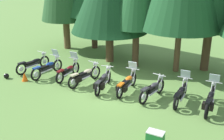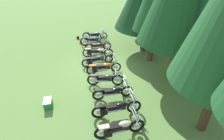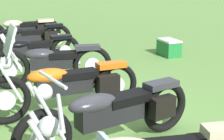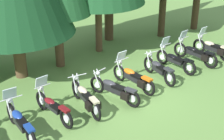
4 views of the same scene
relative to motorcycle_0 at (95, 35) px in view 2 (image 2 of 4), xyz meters
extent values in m
plane|color=#608C42|center=(5.48, 0.74, -0.45)|extent=(80.00, 80.00, 0.00)
torus|color=black|center=(0.00, 0.81, -0.09)|extent=(0.10, 0.71, 0.71)
cylinder|color=silver|center=(0.00, 0.81, -0.09)|extent=(0.05, 0.27, 0.27)
torus|color=black|center=(0.00, -0.85, -0.09)|extent=(0.10, 0.71, 0.71)
cylinder|color=silver|center=(0.00, -0.85, -0.09)|extent=(0.05, 0.27, 0.27)
cube|color=black|center=(0.00, -0.02, 0.01)|extent=(0.20, 0.82, 0.23)
ellipsoid|color=black|center=(0.00, 0.21, 0.15)|extent=(0.25, 0.58, 0.18)
cube|color=black|center=(0.00, -0.25, 0.12)|extent=(0.24, 0.55, 0.10)
cube|color=black|center=(0.00, -0.77, 0.24)|extent=(0.19, 0.44, 0.08)
cylinder|color=silver|center=(-0.08, 0.75, 0.21)|extent=(0.04, 0.34, 0.65)
cylinder|color=silver|center=(0.07, 0.75, 0.21)|extent=(0.04, 0.34, 0.65)
cylinder|color=silver|center=(0.00, 0.67, 0.54)|extent=(0.76, 0.04, 0.04)
sphere|color=silver|center=(0.00, 0.76, 0.42)|extent=(0.17, 0.17, 0.17)
cylinder|color=silver|center=(0.12, -0.20, -0.07)|extent=(0.08, 0.82, 0.08)
torus|color=black|center=(1.18, 0.79, -0.08)|extent=(0.16, 0.74, 0.73)
cylinder|color=silver|center=(1.18, 0.79, -0.08)|extent=(0.07, 0.29, 0.28)
torus|color=black|center=(1.32, -0.87, -0.08)|extent=(0.16, 0.74, 0.73)
cylinder|color=silver|center=(1.32, -0.87, -0.08)|extent=(0.07, 0.29, 0.28)
cube|color=black|center=(1.25, -0.04, 0.03)|extent=(0.29, 0.84, 0.25)
ellipsoid|color=navy|center=(1.23, 0.19, 0.18)|extent=(0.32, 0.61, 0.20)
cube|color=black|center=(1.27, -0.27, 0.15)|extent=(0.30, 0.57, 0.10)
cube|color=navy|center=(1.31, -0.79, 0.26)|extent=(0.24, 0.46, 0.08)
cylinder|color=silver|center=(1.10, 0.72, 0.22)|extent=(0.07, 0.34, 0.65)
cylinder|color=silver|center=(1.27, 0.74, 0.22)|extent=(0.07, 0.34, 0.65)
cylinder|color=silver|center=(1.19, 0.65, 0.55)|extent=(0.77, 0.10, 0.04)
sphere|color=silver|center=(1.18, 0.74, 0.43)|extent=(0.18, 0.18, 0.17)
cylinder|color=silver|center=(1.40, -0.21, -0.06)|extent=(0.15, 0.83, 0.08)
cube|color=silver|center=(1.19, 0.67, 0.73)|extent=(0.45, 0.19, 0.39)
torus|color=black|center=(2.32, 1.12, -0.10)|extent=(0.24, 0.70, 0.70)
cylinder|color=silver|center=(2.32, 1.12, -0.10)|extent=(0.10, 0.27, 0.27)
torus|color=black|center=(2.62, -0.37, -0.10)|extent=(0.24, 0.70, 0.70)
cylinder|color=silver|center=(2.62, -0.37, -0.10)|extent=(0.10, 0.27, 0.27)
cube|color=black|center=(2.47, 0.37, 0.00)|extent=(0.35, 0.77, 0.21)
ellipsoid|color=maroon|center=(2.43, 0.58, 0.13)|extent=(0.35, 0.57, 0.17)
cube|color=black|center=(2.51, 0.17, 0.10)|extent=(0.33, 0.54, 0.10)
cube|color=maroon|center=(2.60, -0.29, 0.23)|extent=(0.27, 0.47, 0.08)
cylinder|color=silver|center=(2.26, 1.04, 0.20)|extent=(0.11, 0.34, 0.65)
cylinder|color=silver|center=(2.40, 1.07, 0.20)|extent=(0.11, 0.34, 0.65)
cylinder|color=silver|center=(2.35, 0.98, 0.54)|extent=(0.61, 0.16, 0.04)
sphere|color=silver|center=(2.33, 1.07, 0.42)|extent=(0.20, 0.20, 0.17)
cylinder|color=silver|center=(2.63, 0.24, -0.08)|extent=(0.23, 0.75, 0.08)
cube|color=silver|center=(2.34, 1.00, 0.72)|extent=(0.46, 0.24, 0.39)
torus|color=black|center=(3.69, 1.23, -0.08)|extent=(0.11, 0.74, 0.74)
cylinder|color=silver|center=(3.69, 1.23, -0.08)|extent=(0.06, 0.29, 0.29)
torus|color=black|center=(3.65, -0.41, -0.08)|extent=(0.11, 0.74, 0.74)
cylinder|color=silver|center=(3.65, -0.41, -0.08)|extent=(0.06, 0.29, 0.29)
cube|color=black|center=(3.67, 0.41, 0.03)|extent=(0.24, 0.82, 0.25)
ellipsoid|color=beige|center=(3.68, 0.63, 0.18)|extent=(0.28, 0.58, 0.19)
cube|color=black|center=(3.66, 0.18, 0.15)|extent=(0.27, 0.55, 0.10)
cube|color=beige|center=(3.65, -0.33, 0.27)|extent=(0.21, 0.45, 0.08)
cylinder|color=silver|center=(3.61, 1.17, 0.22)|extent=(0.05, 0.34, 0.65)
cylinder|color=silver|center=(3.77, 1.16, 0.22)|extent=(0.05, 0.34, 0.65)
cylinder|color=silver|center=(3.69, 1.09, 0.56)|extent=(0.72, 0.06, 0.04)
sphere|color=silver|center=(3.69, 1.18, 0.44)|extent=(0.17, 0.17, 0.17)
cylinder|color=silver|center=(3.80, 0.22, -0.06)|extent=(0.10, 0.81, 0.08)
cube|color=black|center=(3.48, -0.21, 0.02)|extent=(0.15, 0.32, 0.26)
cube|color=black|center=(3.82, -0.22, 0.02)|extent=(0.15, 0.32, 0.26)
torus|color=black|center=(4.57, 1.23, -0.11)|extent=(0.34, 0.68, 0.68)
cylinder|color=silver|center=(4.57, 1.23, -0.11)|extent=(0.14, 0.26, 0.26)
torus|color=black|center=(5.15, -0.34, -0.11)|extent=(0.34, 0.68, 0.68)
cylinder|color=silver|center=(5.15, -0.34, -0.11)|extent=(0.14, 0.26, 0.26)
cube|color=black|center=(4.86, 0.45, 0.01)|extent=(0.50, 0.85, 0.26)
ellipsoid|color=#2D2D33|center=(4.78, 0.66, 0.17)|extent=(0.47, 0.65, 0.20)
cube|color=black|center=(4.94, 0.23, 0.14)|extent=(0.44, 0.61, 0.10)
cube|color=#2D2D33|center=(5.12, -0.26, 0.21)|extent=(0.35, 0.48, 0.08)
cylinder|color=silver|center=(4.51, 1.15, 0.19)|extent=(0.16, 0.33, 0.65)
cylinder|color=silver|center=(4.66, 1.20, 0.19)|extent=(0.16, 0.33, 0.65)
cylinder|color=silver|center=(4.61, 1.10, 0.53)|extent=(0.62, 0.26, 0.04)
sphere|color=silver|center=(4.58, 1.18, 0.41)|extent=(0.22, 0.22, 0.17)
cylinder|color=silver|center=(5.05, 0.32, -0.09)|extent=(0.37, 0.80, 0.08)
cube|color=black|center=(4.92, -0.21, -0.01)|extent=(0.24, 0.35, 0.26)
cube|color=black|center=(5.25, -0.09, -0.01)|extent=(0.24, 0.35, 0.26)
torus|color=black|center=(5.82, 1.69, -0.10)|extent=(0.23, 0.70, 0.69)
cylinder|color=silver|center=(5.82, 1.69, -0.10)|extent=(0.10, 0.27, 0.27)
torus|color=black|center=(6.13, 0.08, -0.10)|extent=(0.23, 0.70, 0.69)
cylinder|color=silver|center=(6.13, 0.08, -0.10)|extent=(0.10, 0.27, 0.27)
cube|color=black|center=(5.98, 0.88, 0.02)|extent=(0.37, 0.83, 0.26)
ellipsoid|color=#D16014|center=(5.94, 1.11, 0.17)|extent=(0.38, 0.62, 0.20)
cube|color=black|center=(6.02, 0.66, 0.14)|extent=(0.35, 0.58, 0.10)
cube|color=#D16014|center=(6.12, 0.16, 0.23)|extent=(0.28, 0.47, 0.08)
cylinder|color=silver|center=(5.76, 1.61, 0.20)|extent=(0.11, 0.34, 0.65)
cylinder|color=silver|center=(5.92, 1.64, 0.20)|extent=(0.11, 0.34, 0.65)
cylinder|color=silver|center=(5.85, 1.55, 0.53)|extent=(0.72, 0.17, 0.04)
sphere|color=silver|center=(5.83, 1.64, 0.41)|extent=(0.20, 0.20, 0.17)
cylinder|color=silver|center=(6.15, 0.73, -0.08)|extent=(0.23, 0.81, 0.08)
cube|color=silver|center=(5.85, 1.57, 0.71)|extent=(0.46, 0.23, 0.39)
cube|color=black|center=(5.92, 0.25, 0.00)|extent=(0.20, 0.34, 0.26)
cube|color=black|center=(6.27, 0.31, 0.00)|extent=(0.20, 0.34, 0.26)
torus|color=black|center=(7.33, 1.71, -0.09)|extent=(0.12, 0.72, 0.72)
cylinder|color=silver|center=(7.33, 1.71, -0.09)|extent=(0.06, 0.28, 0.28)
torus|color=black|center=(7.30, 0.26, -0.09)|extent=(0.12, 0.72, 0.72)
cylinder|color=silver|center=(7.30, 0.26, -0.09)|extent=(0.06, 0.28, 0.28)
cube|color=black|center=(7.32, 0.99, 0.02)|extent=(0.25, 0.73, 0.24)
ellipsoid|color=#2D2D33|center=(7.32, 1.19, 0.16)|extent=(0.31, 0.52, 0.19)
cube|color=black|center=(7.31, 0.79, 0.13)|extent=(0.29, 0.49, 0.10)
cube|color=#2D2D33|center=(7.30, 0.34, 0.25)|extent=(0.23, 0.45, 0.08)
cylinder|color=silver|center=(7.24, 1.66, 0.21)|extent=(0.05, 0.34, 0.65)
cylinder|color=silver|center=(7.42, 1.65, 0.21)|extent=(0.05, 0.34, 0.65)
cylinder|color=silver|center=(7.33, 1.57, 0.55)|extent=(0.67, 0.05, 0.04)
sphere|color=silver|center=(7.33, 1.66, 0.43)|extent=(0.17, 0.17, 0.17)
cylinder|color=silver|center=(7.46, 0.82, -0.07)|extent=(0.10, 0.72, 0.08)
torus|color=black|center=(8.39, 2.15, -0.11)|extent=(0.23, 0.69, 0.68)
cylinder|color=silver|center=(8.39, 2.15, -0.11)|extent=(0.09, 0.26, 0.25)
torus|color=black|center=(8.66, 0.63, -0.11)|extent=(0.23, 0.69, 0.68)
cylinder|color=silver|center=(8.66, 0.63, -0.11)|extent=(0.09, 0.26, 0.25)
cube|color=black|center=(8.53, 1.39, -0.01)|extent=(0.36, 0.79, 0.21)
ellipsoid|color=black|center=(8.49, 1.60, 0.12)|extent=(0.38, 0.58, 0.16)
cube|color=black|center=(8.56, 1.18, 0.09)|extent=(0.35, 0.55, 0.10)
cube|color=black|center=(8.65, 0.71, 0.21)|extent=(0.28, 0.47, 0.08)
cylinder|color=silver|center=(8.32, 2.07, 0.19)|extent=(0.10, 0.34, 0.65)
cylinder|color=silver|center=(8.48, 2.10, 0.19)|extent=(0.10, 0.34, 0.65)
cylinder|color=silver|center=(8.41, 2.01, 0.53)|extent=(0.68, 0.16, 0.04)
sphere|color=silver|center=(8.40, 2.10, 0.41)|extent=(0.20, 0.20, 0.17)
cylinder|color=silver|center=(8.70, 1.25, -0.09)|extent=(0.21, 0.76, 0.08)
cube|color=silver|center=(8.41, 2.03, 0.71)|extent=(0.46, 0.23, 0.39)
torus|color=black|center=(9.62, 2.37, -0.08)|extent=(0.25, 0.74, 0.73)
cylinder|color=silver|center=(9.62, 2.37, -0.08)|extent=(0.10, 0.28, 0.28)
torus|color=black|center=(9.95, 0.71, -0.08)|extent=(0.25, 0.74, 0.73)
cylinder|color=silver|center=(9.95, 0.71, -0.08)|extent=(0.10, 0.28, 0.28)
cube|color=black|center=(9.79, 1.54, 0.02)|extent=(0.35, 0.86, 0.23)
ellipsoid|color=black|center=(9.74, 1.77, 0.16)|extent=(0.35, 0.63, 0.18)
cube|color=black|center=(9.83, 1.31, 0.13)|extent=(0.33, 0.59, 0.10)
cube|color=black|center=(9.93, 0.79, 0.26)|extent=(0.26, 0.47, 0.08)
cylinder|color=silver|center=(9.56, 2.30, 0.22)|extent=(0.11, 0.34, 0.65)
cylinder|color=silver|center=(9.71, 2.33, 0.22)|extent=(0.11, 0.34, 0.65)
cylinder|color=silver|center=(9.65, 2.23, 0.56)|extent=(0.70, 0.17, 0.04)
sphere|color=silver|center=(9.63, 2.32, 0.44)|extent=(0.20, 0.20, 0.17)
cylinder|color=silver|center=(9.94, 1.38, -0.06)|extent=(0.24, 0.84, 0.08)
cube|color=silver|center=(9.65, 2.25, 0.74)|extent=(0.46, 0.23, 0.39)
cube|color=black|center=(9.76, 0.88, 0.02)|extent=(0.20, 0.34, 0.26)
cube|color=black|center=(10.06, 0.93, 0.02)|extent=(0.20, 0.34, 0.26)
torus|color=black|center=(10.80, 2.34, -0.09)|extent=(0.27, 0.72, 0.71)
cylinder|color=silver|center=(10.80, 2.34, -0.09)|extent=(0.10, 0.27, 0.26)
torus|color=black|center=(11.12, 0.87, -0.09)|extent=(0.27, 0.72, 0.71)
cylinder|color=silver|center=(11.12, 0.87, -0.09)|extent=(0.10, 0.27, 0.26)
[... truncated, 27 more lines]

